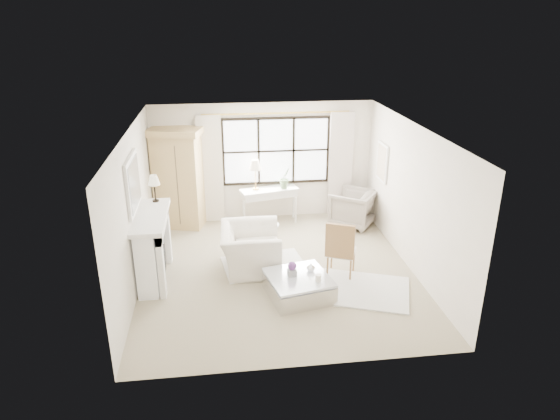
# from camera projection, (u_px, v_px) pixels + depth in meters

# --- Properties ---
(floor) EXTENTS (5.50, 5.50, 0.00)m
(floor) POSITION_uv_depth(u_px,v_px,m) (278.00, 271.00, 9.39)
(floor) COLOR tan
(floor) RESTS_ON ground
(ceiling) EXTENTS (5.50, 5.50, 0.00)m
(ceiling) POSITION_uv_depth(u_px,v_px,m) (278.00, 129.00, 8.40)
(ceiling) COLOR white
(ceiling) RESTS_ON ground
(wall_back) EXTENTS (5.00, 0.00, 5.00)m
(wall_back) POSITION_uv_depth(u_px,v_px,m) (263.00, 162.00, 11.43)
(wall_back) COLOR white
(wall_back) RESTS_ON ground
(wall_front) EXTENTS (5.00, 0.00, 5.00)m
(wall_front) POSITION_uv_depth(u_px,v_px,m) (304.00, 280.00, 6.36)
(wall_front) COLOR beige
(wall_front) RESTS_ON ground
(wall_left) EXTENTS (0.00, 5.50, 5.50)m
(wall_left) POSITION_uv_depth(u_px,v_px,m) (134.00, 211.00, 8.60)
(wall_left) COLOR beige
(wall_left) RESTS_ON ground
(wall_right) EXTENTS (0.00, 5.50, 5.50)m
(wall_right) POSITION_uv_depth(u_px,v_px,m) (412.00, 198.00, 9.19)
(wall_right) COLOR silver
(wall_right) RESTS_ON ground
(window_pane) EXTENTS (2.40, 0.02, 1.50)m
(window_pane) POSITION_uv_depth(u_px,v_px,m) (276.00, 151.00, 11.35)
(window_pane) COLOR white
(window_pane) RESTS_ON wall_back
(window_frame) EXTENTS (2.50, 0.04, 1.50)m
(window_frame) POSITION_uv_depth(u_px,v_px,m) (276.00, 151.00, 11.34)
(window_frame) COLOR black
(window_frame) RESTS_ON wall_back
(curtain_rod) EXTENTS (3.30, 0.04, 0.04)m
(curtain_rod) POSITION_uv_depth(u_px,v_px,m) (276.00, 113.00, 10.98)
(curtain_rod) COLOR gold
(curtain_rod) RESTS_ON wall_back
(curtain_left) EXTENTS (0.55, 0.10, 2.47)m
(curtain_left) POSITION_uv_depth(u_px,v_px,m) (211.00, 170.00, 11.24)
(curtain_left) COLOR beige
(curtain_left) RESTS_ON ground
(curtain_right) EXTENTS (0.55, 0.10, 2.47)m
(curtain_right) POSITION_uv_depth(u_px,v_px,m) (340.00, 165.00, 11.59)
(curtain_right) COLOR beige
(curtain_right) RESTS_ON ground
(fireplace) EXTENTS (0.58, 1.66, 1.26)m
(fireplace) POSITION_uv_depth(u_px,v_px,m) (151.00, 247.00, 8.88)
(fireplace) COLOR white
(fireplace) RESTS_ON ground
(mirror_frame) EXTENTS (0.05, 1.15, 0.95)m
(mirror_frame) POSITION_uv_depth(u_px,v_px,m) (133.00, 184.00, 8.42)
(mirror_frame) COLOR white
(mirror_frame) RESTS_ON wall_left
(mirror_glass) EXTENTS (0.02, 1.00, 0.80)m
(mirror_glass) POSITION_uv_depth(u_px,v_px,m) (135.00, 184.00, 8.42)
(mirror_glass) COLOR silver
(mirror_glass) RESTS_ON wall_left
(art_frame) EXTENTS (0.04, 0.62, 0.82)m
(art_frame) POSITION_uv_depth(u_px,v_px,m) (382.00, 162.00, 10.68)
(art_frame) COLOR white
(art_frame) RESTS_ON wall_right
(art_canvas) EXTENTS (0.01, 0.52, 0.72)m
(art_canvas) POSITION_uv_depth(u_px,v_px,m) (381.00, 162.00, 10.68)
(art_canvas) COLOR beige
(art_canvas) RESTS_ON wall_right
(mantel_lamp) EXTENTS (0.22, 0.22, 0.51)m
(mantel_lamp) POSITION_uv_depth(u_px,v_px,m) (154.00, 181.00, 9.13)
(mantel_lamp) COLOR black
(mantel_lamp) RESTS_ON fireplace
(armoire) EXTENTS (1.26, 0.96, 2.24)m
(armoire) POSITION_uv_depth(u_px,v_px,m) (178.00, 178.00, 11.00)
(armoire) COLOR tan
(armoire) RESTS_ON floor
(console_table) EXTENTS (1.37, 0.73, 0.80)m
(console_table) POSITION_uv_depth(u_px,v_px,m) (269.00, 205.00, 11.48)
(console_table) COLOR silver
(console_table) RESTS_ON floor
(console_lamp) EXTENTS (0.28, 0.28, 0.69)m
(console_lamp) POSITION_uv_depth(u_px,v_px,m) (255.00, 166.00, 11.10)
(console_lamp) COLOR #BA8640
(console_lamp) RESTS_ON console_table
(orchid_plant) EXTENTS (0.34, 0.33, 0.48)m
(orchid_plant) POSITION_uv_depth(u_px,v_px,m) (285.00, 178.00, 11.30)
(orchid_plant) COLOR #5F7D53
(orchid_plant) RESTS_ON console_table
(side_table) EXTENTS (0.40, 0.40, 0.51)m
(side_table) POSITION_uv_depth(u_px,v_px,m) (269.00, 232.00, 10.25)
(side_table) COLOR white
(side_table) RESTS_ON floor
(rug_left) EXTENTS (1.67, 1.28, 0.03)m
(rug_left) POSITION_uv_depth(u_px,v_px,m) (264.00, 265.00, 9.58)
(rug_left) COLOR silver
(rug_left) RESTS_ON floor
(rug_right) EXTENTS (1.97, 1.73, 0.03)m
(rug_right) POSITION_uv_depth(u_px,v_px,m) (361.00, 290.00, 8.72)
(rug_right) COLOR silver
(rug_right) RESTS_ON floor
(club_armchair) EXTENTS (1.14, 1.29, 0.81)m
(club_armchair) POSITION_uv_depth(u_px,v_px,m) (251.00, 249.00, 9.35)
(club_armchair) COLOR silver
(club_armchair) RESTS_ON floor
(wingback_chair) EXTENTS (1.24, 1.23, 0.82)m
(wingback_chair) POSITION_uv_depth(u_px,v_px,m) (353.00, 208.00, 11.30)
(wingback_chair) COLOR gray
(wingback_chair) RESTS_ON floor
(french_chair) EXTENTS (0.63, 0.64, 1.08)m
(french_chair) POSITION_uv_depth(u_px,v_px,m) (341.00, 260.00, 9.13)
(french_chair) COLOR #A17343
(french_chair) RESTS_ON floor
(coffee_table) EXTENTS (1.19, 1.19, 0.38)m
(coffee_table) POSITION_uv_depth(u_px,v_px,m) (299.00, 287.00, 8.49)
(coffee_table) COLOR silver
(coffee_table) RESTS_ON floor
(planter_box) EXTENTS (0.16, 0.16, 0.11)m
(planter_box) POSITION_uv_depth(u_px,v_px,m) (292.00, 273.00, 8.44)
(planter_box) COLOR gray
(planter_box) RESTS_ON coffee_table
(planter_flowers) EXTENTS (0.15, 0.15, 0.15)m
(planter_flowers) POSITION_uv_depth(u_px,v_px,m) (292.00, 266.00, 8.39)
(planter_flowers) COLOR #5E2E73
(planter_flowers) RESTS_ON planter_box
(pillar_candle) EXTENTS (0.10, 0.10, 0.12)m
(pillar_candle) POSITION_uv_depth(u_px,v_px,m) (318.00, 278.00, 8.25)
(pillar_candle) COLOR white
(pillar_candle) RESTS_ON coffee_table
(coffee_vase) EXTENTS (0.18, 0.18, 0.15)m
(coffee_vase) POSITION_uv_depth(u_px,v_px,m) (311.00, 267.00, 8.57)
(coffee_vase) COLOR white
(coffee_vase) RESTS_ON coffee_table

